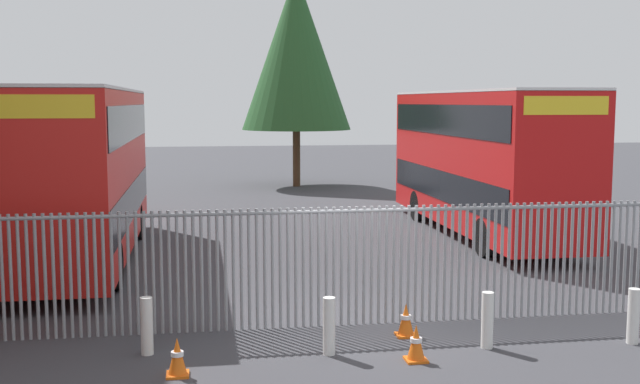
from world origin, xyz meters
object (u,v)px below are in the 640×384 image
bollard_near_right (487,320)px  double_decker_bus_behind_fence_left (481,156)px  bollard_near_left (147,326)px  traffic_cone_near_kerb (406,320)px  double_decker_bus_near_gate (81,167)px  bollard_far_right (633,316)px  traffic_cone_by_gate (416,343)px  traffic_cone_mid_forecourt (177,357)px  bollard_center_front (329,326)px

bollard_near_right → double_decker_bus_behind_fence_left: bearing=69.9°
bollard_near_left → traffic_cone_near_kerb: (4.41, 0.29, -0.19)m
bollard_near_right → traffic_cone_near_kerb: bearing=144.2°
double_decker_bus_near_gate → double_decker_bus_behind_fence_left: size_ratio=1.00×
bollard_near_right → traffic_cone_near_kerb: bollard_near_right is taller
bollard_near_left → bollard_far_right: size_ratio=1.00×
double_decker_bus_near_gate → traffic_cone_near_kerb: (6.48, -7.57, -2.13)m
bollard_near_left → traffic_cone_near_kerb: bollard_near_left is taller
bollard_near_left → double_decker_bus_behind_fence_left: bearing=46.7°
traffic_cone_by_gate → traffic_cone_mid_forecourt: same height
bollard_far_right → traffic_cone_near_kerb: (-3.70, 1.01, -0.19)m
double_decker_bus_near_gate → traffic_cone_mid_forecourt: double_decker_bus_near_gate is taller
bollard_center_front → traffic_cone_near_kerb: 1.69m
traffic_cone_mid_forecourt → traffic_cone_near_kerb: 4.14m
bollard_far_right → traffic_cone_by_gate: bearing=-175.8°
traffic_cone_mid_forecourt → double_decker_bus_near_gate: bearing=106.1°
double_decker_bus_behind_fence_left → bollard_near_left: bearing=-133.3°
bollard_center_front → traffic_cone_mid_forecourt: size_ratio=1.61×
double_decker_bus_near_gate → double_decker_bus_behind_fence_left: 11.72m
double_decker_bus_near_gate → bollard_center_front: 9.91m
double_decker_bus_near_gate → bollard_near_left: double_decker_bus_near_gate is taller
double_decker_bus_near_gate → traffic_cone_by_gate: double_decker_bus_near_gate is taller
double_decker_bus_near_gate → double_decker_bus_behind_fence_left: (11.52, 2.15, 0.00)m
traffic_cone_near_kerb → bollard_far_right: bearing=-15.2°
bollard_near_left → traffic_cone_mid_forecourt: bollard_near_left is taller
double_decker_bus_near_gate → bollard_near_left: bearing=-75.2°
traffic_cone_mid_forecourt → traffic_cone_near_kerb: bearing=19.3°
bollard_near_left → bollard_near_right: same height
bollard_far_right → traffic_cone_near_kerb: size_ratio=1.61×
bollard_far_right → bollard_near_left: bearing=174.9°
bollard_near_right → traffic_cone_mid_forecourt: bollard_near_right is taller
double_decker_bus_near_gate → traffic_cone_by_gate: bearing=-54.6°
bollard_near_right → traffic_cone_mid_forecourt: (-5.07, -0.53, -0.19)m
traffic_cone_near_kerb → traffic_cone_by_gate: bearing=-98.3°
traffic_cone_mid_forecourt → bollard_near_left: bearing=115.3°
bollard_far_right → traffic_cone_mid_forecourt: (-7.60, -0.36, -0.19)m
double_decker_bus_behind_fence_left → bollard_center_front: double_decker_bus_behind_fence_left is taller
traffic_cone_mid_forecourt → traffic_cone_near_kerb: (3.90, 1.37, 0.00)m
bollard_near_left → traffic_cone_mid_forecourt: size_ratio=1.61×
bollard_far_right → traffic_cone_by_gate: (-3.89, -0.28, -0.19)m
double_decker_bus_near_gate → traffic_cone_near_kerb: 10.19m
bollard_near_right → traffic_cone_by_gate: bollard_near_right is taller
bollard_near_left → bollard_far_right: same height
bollard_center_front → traffic_cone_near_kerb: bollard_center_front is taller
bollard_center_front → traffic_cone_near_kerb: (1.50, 0.76, -0.19)m
double_decker_bus_behind_fence_left → traffic_cone_near_kerb: double_decker_bus_behind_fence_left is taller
traffic_cone_near_kerb → bollard_center_front: bearing=-152.9°
bollard_center_front → traffic_cone_by_gate: size_ratio=1.61×
bollard_near_left → bollard_near_right: 5.60m
traffic_cone_by_gate → traffic_cone_near_kerb: size_ratio=1.00×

